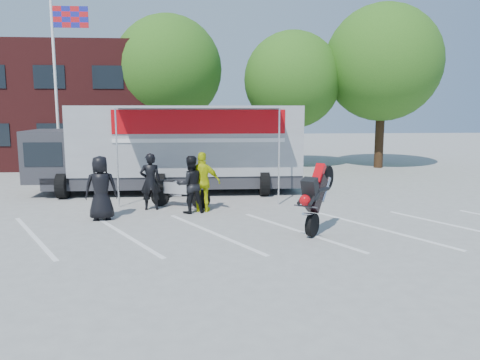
{
  "coord_description": "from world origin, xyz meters",
  "views": [
    {
      "loc": [
        -0.02,
        -11.55,
        3.42
      ],
      "look_at": [
        1.04,
        2.08,
        1.3
      ],
      "focal_mm": 35.0,
      "sensor_mm": 36.0,
      "label": 1
    }
  ],
  "objects": [
    {
      "name": "transporter_truck",
      "position": [
        -1.17,
        7.42,
        0.0
      ],
      "size": [
        11.02,
        5.36,
        3.5
      ],
      "primitive_type": null,
      "rotation": [
        0.0,
        0.0,
        -0.01
      ],
      "color": "#9CA0A4",
      "rests_on": "ground"
    },
    {
      "name": "spectator_leather_c",
      "position": [
        -0.47,
        3.55,
        0.94
      ],
      "size": [
        1.07,
        0.94,
        1.88
      ],
      "primitive_type": "imported",
      "rotation": [
        0.0,
        0.0,
        3.42
      ],
      "color": "black",
      "rests_on": "ground"
    },
    {
      "name": "parked_motorcycle",
      "position": [
        -0.85,
        4.42,
        0.0
      ],
      "size": [
        2.33,
        1.48,
        1.16
      ],
      "primitive_type": null,
      "rotation": [
        0.0,
        0.0,
        1.21
      ],
      "color": "silver",
      "rests_on": "ground"
    },
    {
      "name": "tree_right",
      "position": [
        10.0,
        14.5,
        5.88
      ],
      "size": [
        6.46,
        6.46,
        9.12
      ],
      "color": "#382314",
      "rests_on": "ground"
    },
    {
      "name": "parking_bay_lines",
      "position": [
        0.0,
        1.0,
        0.01
      ],
      "size": [
        18.09,
        13.33,
        0.01
      ],
      "primitive_type": "cube",
      "rotation": [
        0.0,
        0.0,
        0.52
      ],
      "color": "white",
      "rests_on": "ground"
    },
    {
      "name": "office_building",
      "position": [
        -10.0,
        18.0,
        3.5
      ],
      "size": [
        18.0,
        8.0,
        7.0
      ],
      "primitive_type": "cube",
      "color": "#4F1919",
      "rests_on": "ground"
    },
    {
      "name": "tree_mid",
      "position": [
        5.0,
        15.0,
        4.94
      ],
      "size": [
        5.44,
        5.44,
        7.68
      ],
      "color": "#382314",
      "rests_on": "ground"
    },
    {
      "name": "ground",
      "position": [
        0.0,
        0.0,
        0.0
      ],
      "size": [
        100.0,
        100.0,
        0.0
      ],
      "primitive_type": "plane",
      "color": "#9D9D98",
      "rests_on": "ground"
    },
    {
      "name": "flagpole",
      "position": [
        -6.24,
        10.0,
        5.05
      ],
      "size": [
        1.61,
        0.12,
        8.0
      ],
      "color": "white",
      "rests_on": "ground"
    },
    {
      "name": "tree_left",
      "position": [
        -2.0,
        16.0,
        5.57
      ],
      "size": [
        6.12,
        6.12,
        8.64
      ],
      "color": "#382314",
      "rests_on": "ground"
    },
    {
      "name": "spectator_leather_b",
      "position": [
        -1.82,
        4.15,
        0.96
      ],
      "size": [
        0.74,
        0.53,
        1.92
      ],
      "primitive_type": "imported",
      "rotation": [
        0.0,
        0.0,
        3.24
      ],
      "color": "black",
      "rests_on": "ground"
    },
    {
      "name": "spectator_hivis",
      "position": [
        -0.07,
        3.7,
        0.99
      ],
      "size": [
        1.24,
        0.7,
        1.99
      ],
      "primitive_type": "imported",
      "rotation": [
        0.0,
        0.0,
        2.95
      ],
      "color": "#CBD80B",
      "rests_on": "ground"
    },
    {
      "name": "spectator_leather_a",
      "position": [
        -3.17,
        2.81,
        0.99
      ],
      "size": [
        1.07,
        0.79,
        1.98
      ],
      "primitive_type": "imported",
      "rotation": [
        0.0,
        0.0,
        3.32
      ],
      "color": "black",
      "rests_on": "ground"
    },
    {
      "name": "stunt_bike_rider",
      "position": [
        3.25,
        0.91,
        0.0
      ],
      "size": [
        1.72,
        1.91,
        2.07
      ],
      "primitive_type": null,
      "rotation": [
        0.0,
        0.0,
        -0.65
      ],
      "color": "black",
      "rests_on": "ground"
    }
  ]
}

